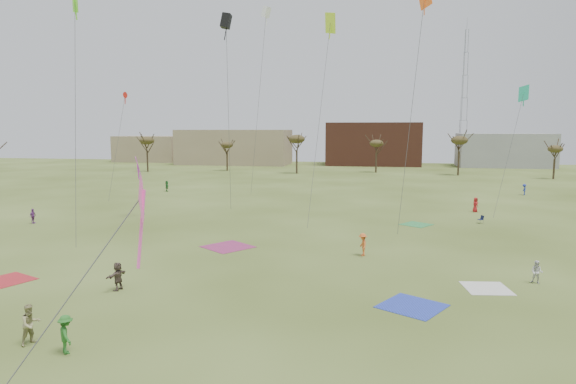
# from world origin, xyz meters

# --- Properties ---
(ground) EXTENTS (260.00, 260.00, 0.00)m
(ground) POSITION_xyz_m (0.00, 0.00, 0.00)
(ground) COLOR #3C4C17
(ground) RESTS_ON ground
(flyer_near_center) EXTENTS (1.30, 1.28, 1.79)m
(flyer_near_center) POSITION_xyz_m (-7.20, -4.59, 0.89)
(flyer_near_center) COLOR #276D24
(flyer_near_center) RESTS_ON ground
(spectator_fore_b) EXTENTS (1.07, 1.17, 1.95)m
(spectator_fore_b) POSITION_xyz_m (-9.45, -4.02, 0.98)
(spectator_fore_b) COLOR tan
(spectator_fore_b) RESTS_ON ground
(spectator_fore_c) EXTENTS (0.89, 1.75, 1.81)m
(spectator_fore_c) POSITION_xyz_m (-9.49, 4.00, 0.90)
(spectator_fore_c) COLOR brown
(spectator_fore_c) RESTS_ON ground
(flyer_mid_b) EXTENTS (0.97, 1.32, 1.84)m
(flyer_mid_b) POSITION_xyz_m (5.49, 15.47, 0.92)
(flyer_mid_b) COLOR orange
(flyer_mid_b) RESTS_ON ground
(spectator_mid_d) EXTENTS (0.42, 0.96, 1.62)m
(spectator_mid_d) POSITION_xyz_m (-30.13, 22.81, 0.81)
(spectator_mid_d) COLOR #7F3B8F
(spectator_mid_d) RESTS_ON ground
(spectator_mid_e) EXTENTS (0.94, 0.87, 1.54)m
(spectator_mid_e) POSITION_xyz_m (17.05, 10.26, 0.77)
(spectator_mid_e) COLOR silver
(spectator_mid_e) RESTS_ON ground
(flyer_far_a) EXTENTS (1.21, 1.66, 1.73)m
(flyer_far_a) POSITION_xyz_m (-27.58, 51.56, 0.87)
(flyer_far_a) COLOR #236B2C
(flyer_far_a) RESTS_ON ground
(flyer_far_b) EXTENTS (1.02, 1.04, 1.81)m
(flyer_far_b) POSITION_xyz_m (18.46, 39.37, 0.90)
(flyer_far_b) COLOR #A91D1F
(flyer_far_b) RESTS_ON ground
(flyer_far_c) EXTENTS (0.71, 1.15, 1.72)m
(flyer_far_c) POSITION_xyz_m (28.94, 57.39, 0.86)
(flyer_far_c) COLOR #22359D
(flyer_far_c) RESTS_ON ground
(blanket_red) EXTENTS (3.88, 3.88, 0.03)m
(blanket_red) POSITION_xyz_m (-17.96, 4.37, 0.00)
(blanket_red) COLOR #B32329
(blanket_red) RESTS_ON ground
(blanket_blue) EXTENTS (4.44, 4.44, 0.03)m
(blanket_blue) POSITION_xyz_m (8.69, 4.40, 0.00)
(blanket_blue) COLOR #2A3FB6
(blanket_blue) RESTS_ON ground
(blanket_cream) EXTENTS (3.09, 3.09, 0.03)m
(blanket_cream) POSITION_xyz_m (13.60, 8.57, 0.00)
(blanket_cream) COLOR silver
(blanket_cream) RESTS_ON ground
(blanket_plum) EXTENTS (5.06, 5.06, 0.03)m
(blanket_plum) POSITION_xyz_m (-6.12, 16.34, 0.00)
(blanket_plum) COLOR #952E61
(blanket_plum) RESTS_ON ground
(blanket_olive) EXTENTS (3.82, 3.82, 0.03)m
(blanket_olive) POSITION_xyz_m (10.73, 29.69, 0.00)
(blanket_olive) COLOR #348F48
(blanket_olive) RESTS_ON ground
(camp_chair_right) EXTENTS (0.71, 0.69, 0.87)m
(camp_chair_right) POSITION_xyz_m (17.61, 31.67, 0.26)
(camp_chair_right) COLOR #141938
(camp_chair_right) RESTS_ON ground
(kites_aloft) EXTENTS (49.79, 57.14, 25.45)m
(kites_aloft) POSITION_xyz_m (-7.74, 25.19, 19.01)
(kites_aloft) COLOR #D625CE
(kites_aloft) RESTS_ON ground
(tree_line) EXTENTS (117.44, 49.32, 8.91)m
(tree_line) POSITION_xyz_m (-2.85, 79.12, 7.09)
(tree_line) COLOR #3A2B1E
(tree_line) RESTS_ON ground
(building_tan) EXTENTS (32.00, 14.00, 10.00)m
(building_tan) POSITION_xyz_m (-35.00, 115.00, 5.00)
(building_tan) COLOR #937F60
(building_tan) RESTS_ON ground
(building_brick) EXTENTS (26.00, 16.00, 12.00)m
(building_brick) POSITION_xyz_m (5.00, 120.00, 6.00)
(building_brick) COLOR brown
(building_brick) RESTS_ON ground
(building_grey) EXTENTS (24.00, 12.00, 9.00)m
(building_grey) POSITION_xyz_m (40.00, 118.00, 4.50)
(building_grey) COLOR gray
(building_grey) RESTS_ON ground
(building_tan_west) EXTENTS (20.00, 12.00, 8.00)m
(building_tan_west) POSITION_xyz_m (-65.00, 122.00, 4.00)
(building_tan_west) COLOR #937F60
(building_tan_west) RESTS_ON ground
(radio_tower) EXTENTS (1.51, 1.72, 41.00)m
(radio_tower) POSITION_xyz_m (30.00, 125.00, 19.21)
(radio_tower) COLOR #9EA3A8
(radio_tower) RESTS_ON ground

